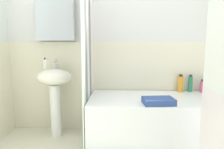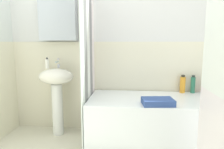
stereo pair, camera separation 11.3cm
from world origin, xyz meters
name	(u,v)px [view 1 (the left image)]	position (x,y,z in m)	size (l,w,h in m)	color
wall_back_tiled	(121,46)	(-0.05, 1.26, 1.14)	(3.60, 0.18, 2.40)	silver
sink	(55,87)	(-0.88, 1.03, 0.63)	(0.44, 0.34, 0.87)	white
faucet	(56,63)	(-0.88, 1.11, 0.93)	(0.03, 0.12, 0.12)	silver
soap_dispenser	(45,64)	(-1.00, 1.05, 0.93)	(0.05, 0.05, 0.14)	white
bathtub	(158,121)	(0.39, 0.86, 0.28)	(1.60, 0.72, 0.56)	white
shower_curtain	(88,59)	(-0.43, 0.86, 1.00)	(0.01, 0.72, 2.00)	white
conditioner_bottle	(211,86)	(1.09, 1.14, 0.64)	(0.07, 0.07, 0.18)	#27529A
body_wash_bottle	(203,86)	(0.99, 1.13, 0.64)	(0.06, 0.06, 0.17)	#CC4E70
shampoo_bottle	(190,84)	(0.84, 1.17, 0.67)	(0.06, 0.06, 0.22)	#2B7558
lotion_bottle	(180,84)	(0.72, 1.16, 0.67)	(0.07, 0.07, 0.23)	orange
towel_folded	(158,101)	(0.34, 0.61, 0.59)	(0.31, 0.20, 0.06)	#2E4885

